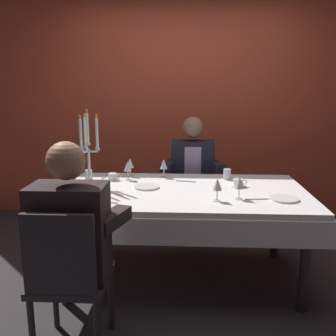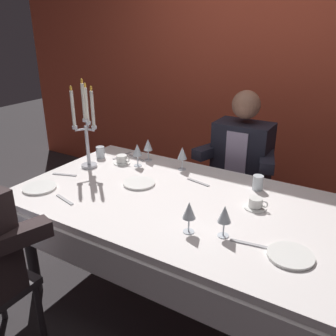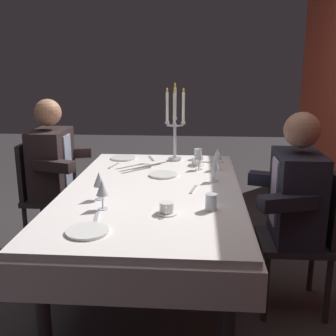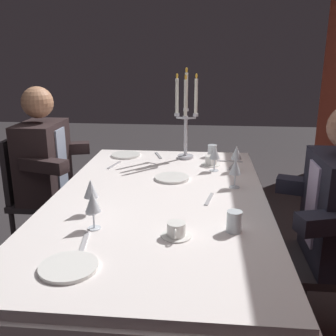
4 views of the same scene
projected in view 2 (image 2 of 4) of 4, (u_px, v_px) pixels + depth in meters
The scene contains 23 objects.
ground_plane at pixel (175, 297), 2.38m from camera, with size 12.00×12.00×0.00m, color #363133.
back_wall at pixel (270, 63), 3.18m from camera, with size 6.00×0.12×2.70m, color #D14D33.
dining_table at pixel (176, 216), 2.15m from camera, with size 1.94×1.14×0.74m.
candelabra at pixel (86, 129), 2.44m from camera, with size 0.15×0.17×0.62m.
dinner_plate_0 at pixel (290, 256), 1.57m from camera, with size 0.21×0.21×0.01m, color white.
dinner_plate_1 at pixel (139, 183), 2.28m from camera, with size 0.20×0.20×0.01m, color white.
dinner_plate_2 at pixel (40, 188), 2.21m from camera, with size 0.20×0.20×0.01m, color white.
wine_glass_0 at pixel (225, 215), 1.69m from camera, with size 0.07×0.07×0.16m.
wine_glass_1 at pixel (148, 145), 2.63m from camera, with size 0.07×0.07×0.16m.
wine_glass_2 at pixel (137, 151), 2.52m from camera, with size 0.07×0.07×0.16m.
wine_glass_3 at pixel (189, 211), 1.72m from camera, with size 0.07×0.07×0.16m.
wine_glass_4 at pixel (182, 154), 2.46m from camera, with size 0.07×0.07×0.16m.
water_tumbler_0 at pixel (100, 152), 2.71m from camera, with size 0.06×0.06×0.08m, color silver.
water_tumbler_1 at pixel (258, 183), 2.19m from camera, with size 0.06×0.06×0.09m, color silver.
coffee_cup_0 at pixel (122, 160), 2.60m from camera, with size 0.13×0.12×0.06m.
coffee_cup_1 at pixel (256, 204), 1.98m from camera, with size 0.13×0.12×0.06m.
knife_0 at pixel (250, 244), 1.66m from camera, with size 0.19×0.02×0.01m, color #B7B7BC.
knife_1 at pixel (122, 156), 2.75m from camera, with size 0.19×0.02×0.01m, color #B7B7BC.
spoon_2 at pixel (65, 175), 2.41m from camera, with size 0.17×0.02×0.01m, color #B7B7BC.
fork_3 at pixel (136, 158), 2.71m from camera, with size 0.17×0.02×0.01m, color #B7B7BC.
spoon_4 at pixel (198, 182), 2.30m from camera, with size 0.17×0.02×0.01m, color #B7B7BC.
fork_5 at pixel (65, 200), 2.08m from camera, with size 0.17×0.02×0.01m, color #B7B7BC.
seated_diner_1 at pixel (242, 156), 2.77m from camera, with size 0.63×0.48×1.24m.
Camera 2 is at (0.93, -1.63, 1.70)m, focal length 38.40 mm.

